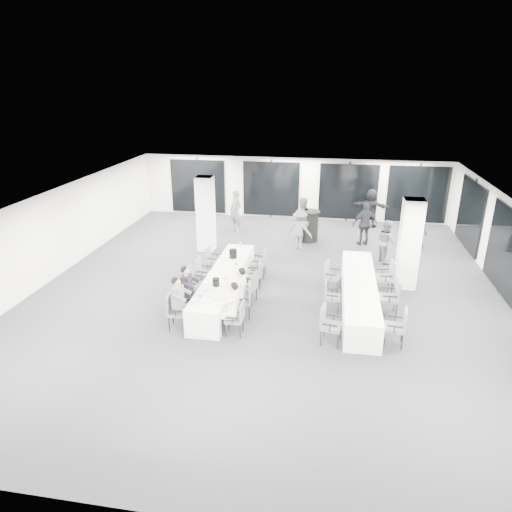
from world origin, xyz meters
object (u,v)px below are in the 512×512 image
Objects in this scene: chair_side_right_mid at (392,295)px; standing_guest_h at (386,239)px; chair_main_left_far at (212,258)px; standing_guest_f at (371,205)px; chair_main_right_near at (237,317)px; chair_main_right_far at (261,261)px; chair_side_right_near at (398,325)px; chair_side_right_far at (387,275)px; chair_main_right_fourth at (256,273)px; banquet_table_side at (359,294)px; chair_main_right_second at (245,298)px; chair_side_left_far at (331,274)px; standing_guest_e at (418,222)px; standing_guest_b at (302,217)px; chair_main_left_fourth at (202,271)px; banquet_table_main at (225,284)px; standing_guest_d at (365,221)px; chair_side_left_mid at (330,294)px; standing_guest_g at (236,209)px; cocktail_table at (308,226)px; chair_side_left_near at (328,322)px; ice_bucket_near at (216,282)px; chair_main_left_second at (184,297)px; chair_main_right_mid at (250,285)px; chair_main_left_near at (175,309)px; ice_bucket_far at (233,254)px; standing_guest_c at (300,227)px; chair_main_left_mid at (193,282)px.

standing_guest_h is at bearing -3.07° from chair_side_right_mid.
standing_guest_f reaches higher than chair_main_left_far.
chair_main_right_near is 0.93× the size of chair_main_right_far.
chair_side_right_far is at bearing 7.01° from chair_side_right_near.
chair_main_right_fourth is at bearing 86.93° from chair_side_right_far.
chair_main_right_far is (1.66, -0.07, 0.05)m from chair_main_left_far.
banquet_table_side is 5.10× the size of chair_main_right_second.
chair_side_left_far is at bearing -57.63° from chair_main_right_second.
chair_side_right_mid is at bearing 130.90° from standing_guest_e.
standing_guest_b is at bearing 111.08° from banquet_table_side.
standing_guest_b is at bearing 154.34° from chair_main_left_fourth.
standing_guest_d is at bearing 51.08° from banquet_table_main.
chair_side_right_mid is 0.51× the size of standing_guest_b.
chair_main_right_second is 4.00m from chair_side_right_mid.
chair_side_right_near reaches higher than chair_side_left_mid.
banquet_table_side is 5.42× the size of chair_main_left_fourth.
standing_guest_g reaches higher than standing_guest_e.
standing_guest_g reaches higher than cocktail_table.
chair_side_left_mid is at bearing -170.73° from chair_side_left_near.
chair_side_right_near is 4.40× the size of ice_bucket_near.
standing_guest_b reaches higher than banquet_table_side.
chair_side_left_near is at bearing 122.74° from standing_guest_e.
standing_guest_e is (5.48, 6.73, 0.40)m from chair_main_right_second.
cocktail_table is 0.64× the size of standing_guest_f.
chair_main_left_second is 1.00× the size of chair_side_left_far.
cocktail_table is at bearing 35.38° from standing_guest_h.
chair_main_right_mid is (-3.09, -0.27, 0.16)m from banquet_table_side.
chair_main_right_fourth is (0.83, 0.74, 0.13)m from banquet_table_main.
chair_main_left_near is 4.24× the size of ice_bucket_near.
standing_guest_b reaches higher than chair_main_left_fourth.
standing_guest_g is at bearing 166.98° from cocktail_table.
standing_guest_g is 7.15× the size of ice_bucket_far.
ice_bucket_far is at bearing 89.71° from ice_bucket_near.
standing_guest_c is (2.70, 3.98, 0.34)m from chair_main_left_fourth.
cocktail_table is 0.60× the size of standing_guest_b.
standing_guest_f is (5.51, 7.29, 0.44)m from chair_main_left_fourth.
chair_main_right_mid is 0.91× the size of chair_side_right_far.
chair_main_left_far is 0.99× the size of chair_main_right_near.
chair_side_right_mid is (3.93, 0.78, 0.04)m from chair_main_right_second.
chair_main_left_mid is 5.60m from chair_side_right_mid.
standing_guest_d is (0.39, 5.35, 0.60)m from banquet_table_side.
chair_main_right_far is (0.01, 3.72, 0.04)m from chair_main_right_near.
chair_side_right_mid reaches higher than chair_main_right_far.
chair_side_left_near reaches higher than chair_main_right_mid.
chair_side_left_near is 6.08m from standing_guest_h.
chair_main_left_near is at bearing 33.64° from standing_guest_d.
standing_guest_g reaches higher than chair_main_left_fourth.
chair_main_right_mid is 3.93m from chair_side_right_mid.
chair_main_right_mid reaches higher than banquet_table_main.
standing_guest_d is (-0.45, 4.34, 0.39)m from chair_side_right_far.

